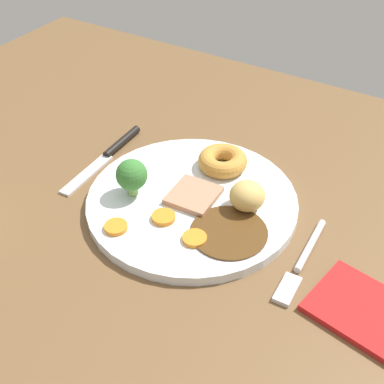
{
  "coord_description": "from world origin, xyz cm",
  "views": [
    {
      "loc": [
        -29.5,
        46.22,
        49.92
      ],
      "look_at": [
        -1.95,
        0.79,
        6.0
      ],
      "focal_mm": 48.45,
      "sensor_mm": 36.0,
      "label": 1
    }
  ],
  "objects": [
    {
      "name": "gravy_pool",
      "position": [
        -9.4,
        4.22,
        5.15
      ],
      "size": [
        9.69,
        9.69,
        0.3
      ],
      "primitive_type": "cylinder",
      "color": "#563819",
      "rests_on": "dinner_plate"
    },
    {
      "name": "roast_potato_left",
      "position": [
        -9.07,
        -1.23,
        6.98
      ],
      "size": [
        6.39,
        6.42,
        3.97
      ],
      "primitive_type": "ellipsoid",
      "rotation": [
        0.0,
        0.0,
        5.71
      ],
      "color": "#D8B260",
      "rests_on": "dinner_plate"
    },
    {
      "name": "dinner_plate",
      "position": [
        -1.95,
        0.79,
        4.3
      ],
      "size": [
        28.41,
        28.41,
        1.4
      ],
      "primitive_type": "cylinder",
      "color": "white",
      "rests_on": "dining_table"
    },
    {
      "name": "meat_slice_main",
      "position": [
        -2.12,
        0.67,
        5.4
      ],
      "size": [
        6.38,
        6.68,
        0.8
      ],
      "primitive_type": "cube",
      "rotation": [
        0.0,
        0.0,
        4.76
      ],
      "color": "tan",
      "rests_on": "dinner_plate"
    },
    {
      "name": "yorkshire_pudding",
      "position": [
        -2.2,
        -7.25,
        6.23
      ],
      "size": [
        7.05,
        7.05,
        2.46
      ],
      "primitive_type": "torus",
      "color": "#C68938",
      "rests_on": "dinner_plate"
    },
    {
      "name": "fork",
      "position": [
        -18.74,
        3.03,
        3.99
      ],
      "size": [
        2.17,
        15.29,
        0.9
      ],
      "rotation": [
        0.0,
        0.0,
        1.61
      ],
      "color": "silver",
      "rests_on": "dining_table"
    },
    {
      "name": "broccoli_floret",
      "position": [
        5.35,
        4.14,
        8.09
      ],
      "size": [
        4.24,
        4.24,
        5.32
      ],
      "color": "#8CB766",
      "rests_on": "dinner_plate"
    },
    {
      "name": "folded_napkin",
      "position": [
        -27.13,
        6.29,
        4.0
      ],
      "size": [
        12.45,
        10.84,
        0.8
      ],
      "primitive_type": "cube",
      "rotation": [
        0.0,
        0.0,
        -0.18
      ],
      "color": "red",
      "rests_on": "dining_table"
    },
    {
      "name": "carrot_coin_back",
      "position": [
        -1.03,
        6.29,
        5.32
      ],
      "size": [
        3.05,
        3.05,
        0.63
      ],
      "primitive_type": "cylinder",
      "color": "orange",
      "rests_on": "dinner_plate"
    },
    {
      "name": "carrot_coin_side",
      "position": [
        3.07,
        10.89,
        5.3
      ],
      "size": [
        2.94,
        2.94,
        0.6
      ],
      "primitive_type": "cylinder",
      "color": "orange",
      "rests_on": "dinner_plate"
    },
    {
      "name": "knife",
      "position": [
        14.92,
        -2.7,
        4.05
      ],
      "size": [
        2.19,
        18.54,
        1.2
      ],
      "rotation": [
        0.0,
        0.0,
        1.61
      ],
      "color": "black",
      "rests_on": "dining_table"
    },
    {
      "name": "dining_table",
      "position": [
        0.0,
        0.0,
        1.8
      ],
      "size": [
        120.0,
        84.0,
        3.6
      ],
      "primitive_type": "cube",
      "color": "brown",
      "rests_on": "ground"
    },
    {
      "name": "carrot_coin_front",
      "position": [
        -6.37,
        7.49,
        5.27
      ],
      "size": [
        3.03,
        3.03,
        0.55
      ],
      "primitive_type": "cylinder",
      "color": "orange",
      "rests_on": "dinner_plate"
    }
  ]
}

